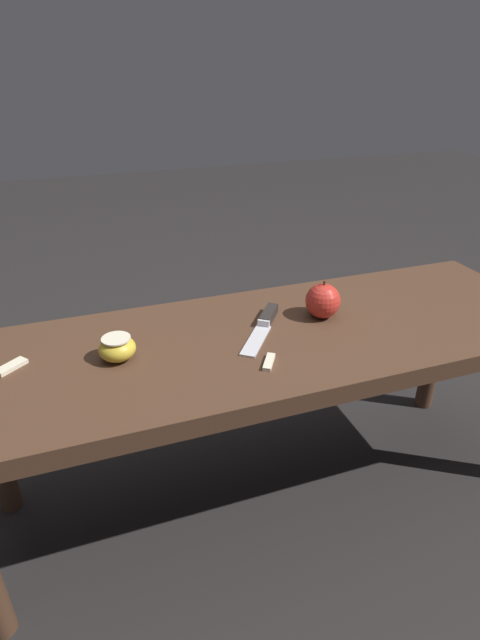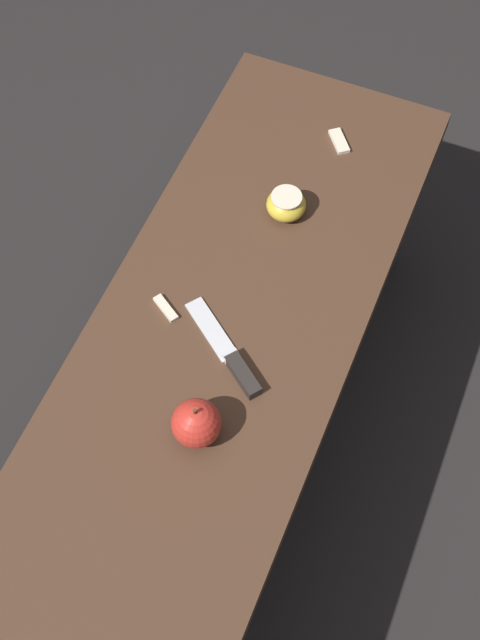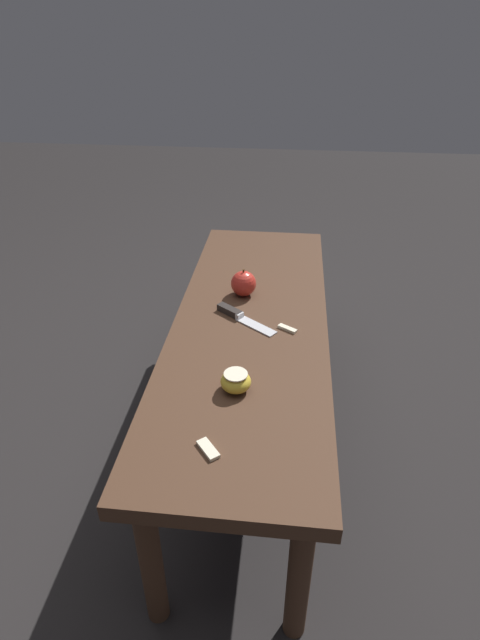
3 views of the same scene
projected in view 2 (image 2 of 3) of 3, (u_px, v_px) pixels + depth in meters
ground_plane at (219, 455)px, 1.86m from camera, size 8.00×8.00×0.00m
wooden_bench at (214, 367)px, 1.52m from camera, size 1.33×0.44×0.46m
knife at (233, 361)px, 1.45m from camera, size 0.15×0.18×0.02m
apple_whole at (196, 423)px, 1.36m from camera, size 0.08×0.08×0.09m
apple_cut at (286, 204)px, 1.59m from camera, size 0.07×0.07×0.05m
apple_slice_near_knife at (166, 308)px, 1.51m from camera, size 0.04×0.06×0.01m
apple_slice_center at (339, 141)px, 1.70m from camera, size 0.06×0.06×0.01m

